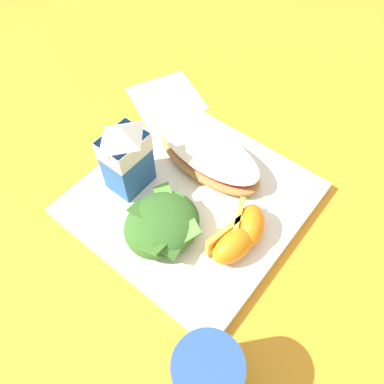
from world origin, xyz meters
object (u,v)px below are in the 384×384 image
Objects in this scene: milk_carton at (126,155)px; green_salad_pile at (162,224)px; orange_wedge_middle at (249,225)px; paper_napkin at (166,98)px; cheesy_pizza_bread at (209,157)px; orange_wedge_front at (232,244)px; drinking_blue_cup at (207,375)px; white_plate at (192,199)px.

green_salad_pile is at bearing -110.16° from milk_carton.
paper_napkin is at bearing 61.90° from orange_wedge_middle.
orange_wedge_middle is 0.30m from paper_napkin.
cheesy_pizza_bread is 1.73× the size of green_salad_pile.
paper_napkin is (0.14, 0.26, -0.03)m from orange_wedge_middle.
cheesy_pizza_bread is at bearing -117.73° from paper_napkin.
green_salad_pile is 0.09m from orange_wedge_front.
orange_wedge_middle is (-0.06, -0.11, 0.00)m from cheesy_pizza_bread.
orange_wedge_middle reaches higher than paper_napkin.
green_salad_pile is at bearing 55.39° from drinking_blue_cup.
milk_carton is at bearing 144.61° from cheesy_pizza_bread.
paper_napkin is at bearing 56.24° from orange_wedge_front.
white_plate is 0.10m from orange_wedge_middle.
milk_carton reaches higher than orange_wedge_middle.
drinking_blue_cup reaches higher than white_plate.
white_plate reaches higher than paper_napkin.
orange_wedge_middle is at bearing -118.62° from cheesy_pizza_bread.
white_plate is 0.22m from paper_napkin.
cheesy_pizza_bread is at bearing 15.12° from white_plate.
paper_napkin is (0.14, 0.17, -0.01)m from white_plate.
orange_wedge_front is (-0.09, -0.11, 0.00)m from cheesy_pizza_bread.
cheesy_pizza_bread is at bearing 61.38° from orange_wedge_middle.
cheesy_pizza_bread reaches higher than paper_napkin.
cheesy_pizza_bread is 0.12m from milk_carton.
orange_wedge_front is at bearing 178.84° from orange_wedge_middle.
cheesy_pizza_bread is 0.18m from paper_napkin.
green_salad_pile is 0.91× the size of milk_carton.
paper_napkin is 0.45m from drinking_blue_cup.
drinking_blue_cup is at bearing -143.11° from cheesy_pizza_bread.
green_salad_pile reaches higher than white_plate.
cheesy_pizza_bread is at bearing 36.89° from drinking_blue_cup.
paper_napkin is at bearing 40.39° from green_salad_pile.
orange_wedge_middle is at bearing -1.16° from orange_wedge_front.
cheesy_pizza_bread is (0.06, 0.02, 0.03)m from white_plate.
orange_wedge_front is 0.15m from drinking_blue_cup.
paper_napkin is at bearing 26.70° from milk_carton.
drinking_blue_cup is (-0.23, -0.17, 0.01)m from cheesy_pizza_bread.
drinking_blue_cup reaches higher than green_salad_pile.
cheesy_pizza_bread is 0.13m from green_salad_pile.
orange_wedge_front is 0.95× the size of orange_wedge_middle.
orange_wedge_middle is (-0.00, -0.09, 0.03)m from white_plate.
green_salad_pile is 0.27m from paper_napkin.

